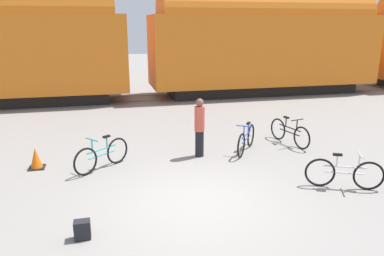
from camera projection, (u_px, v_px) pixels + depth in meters
The scene contains 11 objects.
ground_plane at pixel (197, 203), 7.87m from camera, with size 80.00×80.00×0.00m, color gray.
freight_train at pixel (138, 39), 18.02m from camera, with size 51.02×3.10×5.52m.
rail_near at pixel (142, 101), 18.12m from camera, with size 63.02×0.07×0.01m, color #4C4238.
rail_far at pixel (139, 96), 19.47m from camera, with size 63.02×0.07×0.01m, color #4C4238.
bicycle_blue at pixel (246, 140), 10.92m from camera, with size 1.09×1.44×0.86m.
bicycle_teal at pixel (102, 155), 9.60m from camera, with size 1.38×1.15×0.88m.
bicycle_silver at pixel (344, 173), 8.48m from camera, with size 1.60×0.76×0.85m.
bicycle_black at pixel (289, 133), 11.61m from camera, with size 0.53×1.75×0.86m.
person_in_red at pixel (200, 127), 10.41m from camera, with size 0.28×0.28×1.66m.
backpack at pixel (82, 230), 6.53m from camera, with size 0.28×0.20×0.34m.
traffic_cone at pixel (36, 159), 9.69m from camera, with size 0.40×0.40×0.55m.
Camera 1 is at (-1.75, -6.94, 3.65)m, focal length 35.00 mm.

